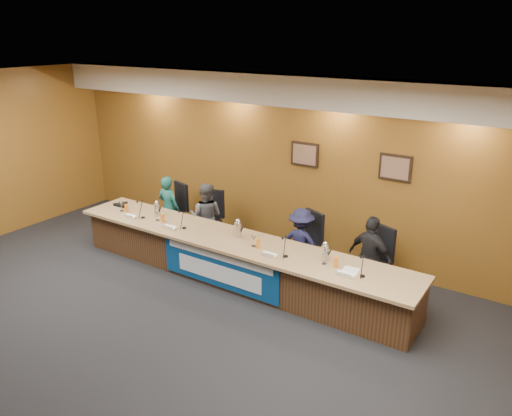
# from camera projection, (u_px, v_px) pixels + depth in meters

# --- Properties ---
(floor) EXTENTS (10.00, 10.00, 0.00)m
(floor) POSITION_uv_depth(u_px,v_px,m) (125.00, 354.00, 6.34)
(floor) COLOR black
(floor) RESTS_ON ground
(ceiling) EXTENTS (10.00, 8.00, 0.04)m
(ceiling) POSITION_uv_depth(u_px,v_px,m) (97.00, 99.00, 5.26)
(ceiling) COLOR silver
(ceiling) RESTS_ON wall_back
(wall_back) EXTENTS (10.00, 0.04, 3.20)m
(wall_back) POSITION_uv_depth(u_px,v_px,m) (286.00, 165.00, 8.94)
(wall_back) COLOR brown
(wall_back) RESTS_ON floor
(soffit) EXTENTS (10.00, 0.50, 0.50)m
(soffit) POSITION_uv_depth(u_px,v_px,m) (280.00, 89.00, 8.29)
(soffit) COLOR beige
(soffit) RESTS_ON wall_back
(dais_body) EXTENTS (6.00, 0.80, 0.70)m
(dais_body) POSITION_uv_depth(u_px,v_px,m) (234.00, 260.00, 8.11)
(dais_body) COLOR #452A16
(dais_body) RESTS_ON floor
(dais_top) EXTENTS (6.10, 0.95, 0.05)m
(dais_top) POSITION_uv_depth(u_px,v_px,m) (232.00, 240.00, 7.94)
(dais_top) COLOR #99764C
(dais_top) RESTS_ON dais_body
(banner) EXTENTS (2.20, 0.02, 0.65)m
(banner) POSITION_uv_depth(u_px,v_px,m) (219.00, 268.00, 7.77)
(banner) COLOR navy
(banner) RESTS_ON dais_body
(banner_text_upper) EXTENTS (2.00, 0.01, 0.10)m
(banner_text_upper) POSITION_uv_depth(u_px,v_px,m) (218.00, 257.00, 7.69)
(banner_text_upper) COLOR silver
(banner_text_upper) RESTS_ON banner
(banner_text_lower) EXTENTS (1.60, 0.01, 0.28)m
(banner_text_lower) POSITION_uv_depth(u_px,v_px,m) (218.00, 273.00, 7.79)
(banner_text_lower) COLOR silver
(banner_text_lower) RESTS_ON banner
(wall_photo_left) EXTENTS (0.52, 0.04, 0.42)m
(wall_photo_left) POSITION_uv_depth(u_px,v_px,m) (305.00, 154.00, 8.62)
(wall_photo_left) COLOR black
(wall_photo_left) RESTS_ON wall_back
(wall_photo_right) EXTENTS (0.52, 0.04, 0.42)m
(wall_photo_right) POSITION_uv_depth(u_px,v_px,m) (395.00, 168.00, 7.79)
(wall_photo_right) COLOR black
(wall_photo_right) RESTS_ON wall_back
(panelist_a) EXTENTS (0.48, 0.33, 1.27)m
(panelist_a) POSITION_uv_depth(u_px,v_px,m) (169.00, 208.00, 9.64)
(panelist_a) COLOR #18534B
(panelist_a) RESTS_ON floor
(panelist_b) EXTENTS (0.76, 0.68, 1.29)m
(panelist_b) POSITION_uv_depth(u_px,v_px,m) (206.00, 217.00, 9.16)
(panelist_b) COLOR #4A4B4F
(panelist_b) RESTS_ON floor
(panelist_c) EXTENTS (0.81, 0.52, 1.19)m
(panelist_c) POSITION_uv_depth(u_px,v_px,m) (301.00, 243.00, 8.15)
(panelist_c) COLOR #151633
(panelist_c) RESTS_ON floor
(panelist_d) EXTENTS (0.82, 0.50, 1.30)m
(panelist_d) POSITION_uv_depth(u_px,v_px,m) (370.00, 257.00, 7.51)
(panelist_d) COLOR black
(panelist_d) RESTS_ON floor
(office_chair_a) EXTENTS (0.60, 0.60, 0.08)m
(office_chair_a) POSITION_uv_depth(u_px,v_px,m) (173.00, 214.00, 9.77)
(office_chair_a) COLOR black
(office_chair_a) RESTS_ON floor
(office_chair_b) EXTENTS (0.60, 0.60, 0.08)m
(office_chair_b) POSITION_uv_depth(u_px,v_px,m) (210.00, 223.00, 9.29)
(office_chair_b) COLOR black
(office_chair_b) RESTS_ON floor
(office_chair_c) EXTENTS (0.62, 0.62, 0.08)m
(office_chair_c) POSITION_uv_depth(u_px,v_px,m) (304.00, 247.00, 8.27)
(office_chair_c) COLOR black
(office_chair_c) RESTS_ON floor
(office_chair_d) EXTENTS (0.62, 0.62, 0.08)m
(office_chair_d) POSITION_uv_depth(u_px,v_px,m) (372.00, 265.00, 7.65)
(office_chair_d) COLOR black
(office_chair_d) RESTS_ON floor
(nameplate_a) EXTENTS (0.24, 0.08, 0.10)m
(nameplate_a) POSITION_uv_depth(u_px,v_px,m) (128.00, 216.00, 8.77)
(nameplate_a) COLOR white
(nameplate_a) RESTS_ON dais_top
(microphone_a) EXTENTS (0.07, 0.07, 0.02)m
(microphone_a) POSITION_uv_depth(u_px,v_px,m) (143.00, 217.00, 8.80)
(microphone_a) COLOR black
(microphone_a) RESTS_ON dais_top
(juice_glass_a) EXTENTS (0.06, 0.06, 0.15)m
(juice_glass_a) POSITION_uv_depth(u_px,v_px,m) (126.00, 208.00, 9.05)
(juice_glass_a) COLOR orange
(juice_glass_a) RESTS_ON dais_top
(water_glass_a) EXTENTS (0.08, 0.08, 0.18)m
(water_glass_a) POSITION_uv_depth(u_px,v_px,m) (121.00, 206.00, 9.11)
(water_glass_a) COLOR silver
(water_glass_a) RESTS_ON dais_top
(nameplate_b) EXTENTS (0.24, 0.08, 0.10)m
(nameplate_b) POSITION_uv_depth(u_px,v_px,m) (168.00, 227.00, 8.28)
(nameplate_b) COLOR white
(nameplate_b) RESTS_ON dais_top
(microphone_b) EXTENTS (0.07, 0.07, 0.02)m
(microphone_b) POSITION_uv_depth(u_px,v_px,m) (184.00, 228.00, 8.34)
(microphone_b) COLOR black
(microphone_b) RESTS_ON dais_top
(juice_glass_b) EXTENTS (0.06, 0.06, 0.15)m
(juice_glass_b) POSITION_uv_depth(u_px,v_px,m) (163.00, 218.00, 8.58)
(juice_glass_b) COLOR orange
(juice_glass_b) RESTS_ON dais_top
(water_glass_b) EXTENTS (0.08, 0.08, 0.18)m
(water_glass_b) POSITION_uv_depth(u_px,v_px,m) (157.00, 216.00, 8.66)
(water_glass_b) COLOR silver
(water_glass_b) RESTS_ON dais_top
(nameplate_c) EXTENTS (0.24, 0.08, 0.10)m
(nameplate_c) POSITION_uv_depth(u_px,v_px,m) (268.00, 254.00, 7.27)
(nameplate_c) COLOR white
(nameplate_c) RESTS_ON dais_top
(microphone_c) EXTENTS (0.07, 0.07, 0.02)m
(microphone_c) POSITION_uv_depth(u_px,v_px,m) (286.00, 256.00, 7.30)
(microphone_c) COLOR black
(microphone_c) RESTS_ON dais_top
(juice_glass_c) EXTENTS (0.06, 0.06, 0.15)m
(juice_glass_c) POSITION_uv_depth(u_px,v_px,m) (258.00, 243.00, 7.57)
(juice_glass_c) COLOR orange
(juice_glass_c) RESTS_ON dais_top
(water_glass_c) EXTENTS (0.08, 0.08, 0.18)m
(water_glass_c) POSITION_uv_depth(u_px,v_px,m) (254.00, 241.00, 7.62)
(water_glass_c) COLOR silver
(water_glass_c) RESTS_ON dais_top
(nameplate_d) EXTENTS (0.24, 0.08, 0.10)m
(nameplate_d) POSITION_uv_depth(u_px,v_px,m) (344.00, 274.00, 6.68)
(nameplate_d) COLOR white
(nameplate_d) RESTS_ON dais_top
(microphone_d) EXTENTS (0.07, 0.07, 0.02)m
(microphone_d) POSITION_uv_depth(u_px,v_px,m) (362.00, 276.00, 6.71)
(microphone_d) COLOR black
(microphone_d) RESTS_ON dais_top
(juice_glass_d) EXTENTS (0.06, 0.06, 0.15)m
(juice_glass_d) POSITION_uv_depth(u_px,v_px,m) (336.00, 262.00, 6.95)
(juice_glass_d) COLOR orange
(juice_glass_d) RESTS_ON dais_top
(water_glass_d) EXTENTS (0.08, 0.08, 0.18)m
(water_glass_d) POSITION_uv_depth(u_px,v_px,m) (324.00, 258.00, 7.05)
(water_glass_d) COLOR silver
(water_glass_d) RESTS_ON dais_top
(carafe_left) EXTENTS (0.11, 0.11, 0.23)m
(carafe_left) POSITION_uv_depth(u_px,v_px,m) (157.00, 210.00, 8.86)
(carafe_left) COLOR silver
(carafe_left) RESTS_ON dais_top
(carafe_mid) EXTENTS (0.12, 0.12, 0.25)m
(carafe_mid) POSITION_uv_depth(u_px,v_px,m) (238.00, 230.00, 7.94)
(carafe_mid) COLOR silver
(carafe_mid) RESTS_ON dais_top
(carafe_right) EXTENTS (0.11, 0.11, 0.24)m
(carafe_right) POSITION_uv_depth(u_px,v_px,m) (325.00, 253.00, 7.14)
(carafe_right) COLOR silver
(carafe_right) RESTS_ON dais_top
(speakerphone) EXTENTS (0.32, 0.32, 0.05)m
(speakerphone) POSITION_uv_depth(u_px,v_px,m) (121.00, 205.00, 9.39)
(speakerphone) COLOR black
(speakerphone) RESTS_ON dais_top
(paper_stack) EXTENTS (0.26, 0.33, 0.01)m
(paper_stack) POSITION_uv_depth(u_px,v_px,m) (350.00, 272.00, 6.85)
(paper_stack) COLOR white
(paper_stack) RESTS_ON dais_top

